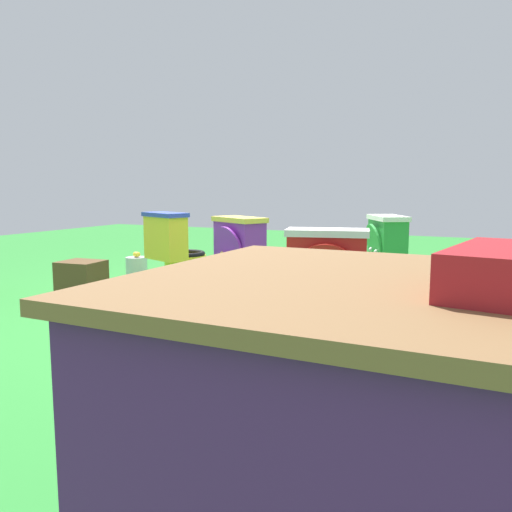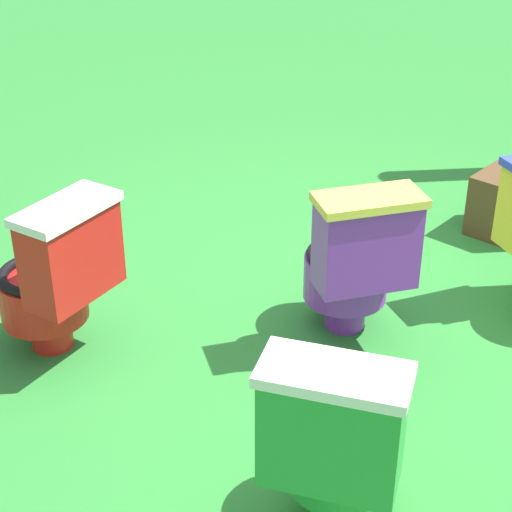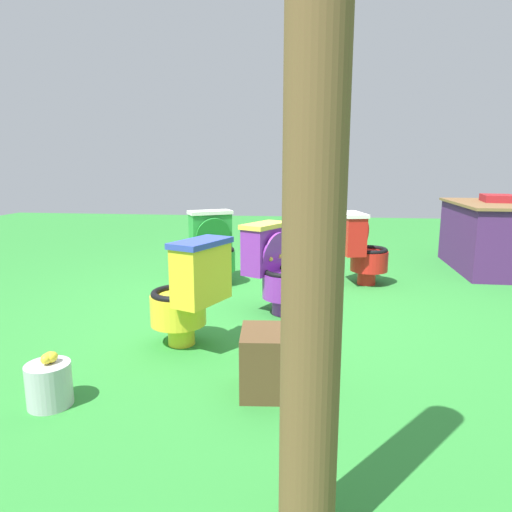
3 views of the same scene
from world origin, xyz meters
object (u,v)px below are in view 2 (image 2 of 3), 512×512
object	(u,v)px
small_crate	(505,204)
toilet_purple	(355,261)
toilet_red	(56,276)
toilet_green	(337,442)

from	to	relation	value
small_crate	toilet_purple	bearing A→B (deg)	-176.50
toilet_red	toilet_purple	size ratio (longest dim) A/B	1.00
toilet_red	small_crate	size ratio (longest dim) A/B	2.16
toilet_green	toilet_purple	distance (m)	1.15
toilet_green	toilet_purple	size ratio (longest dim) A/B	1.00
toilet_green	small_crate	xyz separation A→B (m)	(2.24, 0.79, -0.21)
toilet_green	small_crate	world-z (taller)	toilet_green
toilet_red	small_crate	bearing A→B (deg)	-30.59
small_crate	toilet_red	bearing A→B (deg)	163.69
toilet_purple	small_crate	size ratio (longest dim) A/B	2.16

